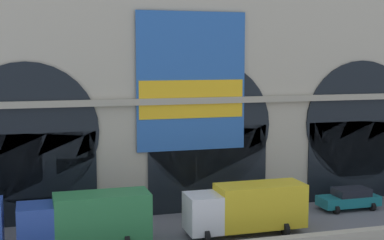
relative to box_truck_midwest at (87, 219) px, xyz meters
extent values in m
plane|color=slate|center=(9.13, 0.40, -1.70)|extent=(200.00, 200.00, 0.00)
cube|color=#B2A891|center=(9.13, 7.55, 6.54)|extent=(51.60, 4.29, 16.49)
cube|color=black|center=(-3.15, 5.35, 1.33)|extent=(8.77, 0.20, 6.07)
cylinder|color=black|center=(-3.15, 5.35, 4.37)|extent=(9.23, 0.20, 9.23)
cube|color=black|center=(9.13, 5.35, 1.33)|extent=(8.77, 0.20, 6.07)
cylinder|color=black|center=(9.13, 5.35, 4.37)|extent=(9.23, 0.20, 9.23)
cube|color=black|center=(21.42, 5.35, 1.33)|extent=(8.77, 0.20, 6.07)
cylinder|color=black|center=(21.42, 5.35, 4.37)|extent=(9.23, 0.20, 9.23)
cube|color=#2659A5|center=(7.86, 5.23, 7.57)|extent=(7.77, 0.12, 9.58)
cube|color=yellow|center=(7.86, 5.15, 6.35)|extent=(7.46, 0.04, 2.64)
cube|color=#A49A85|center=(9.13, 5.25, 6.24)|extent=(51.60, 0.50, 0.44)
cube|color=#28479E|center=(-2.86, 0.00, -0.13)|extent=(2.00, 2.30, 2.30)
cube|color=#2D7A42|center=(0.89, 0.00, 0.07)|extent=(5.50, 2.30, 2.70)
cylinder|color=black|center=(-2.96, 1.04, -1.28)|extent=(0.28, 0.84, 0.84)
cylinder|color=black|center=(2.14, 1.04, -1.28)|extent=(0.28, 0.84, 0.84)
cube|color=white|center=(6.91, -0.39, -0.13)|extent=(2.00, 2.30, 2.30)
cube|color=gold|center=(10.66, -0.39, 0.07)|extent=(5.50, 2.30, 2.70)
cylinder|color=black|center=(6.81, -1.43, -1.28)|extent=(0.28, 0.84, 0.84)
cylinder|color=black|center=(6.81, 0.64, -1.28)|extent=(0.28, 0.84, 0.84)
cylinder|color=black|center=(11.91, -1.43, -1.28)|extent=(0.28, 0.84, 0.84)
cylinder|color=black|center=(11.91, 0.64, -1.28)|extent=(0.28, 0.84, 0.84)
cube|color=#19727A|center=(18.93, 2.74, -1.05)|extent=(4.40, 1.80, 0.70)
cube|color=black|center=(19.15, 2.74, -0.43)|extent=(2.46, 1.62, 0.55)
cylinder|color=black|center=(17.48, 1.93, -1.40)|extent=(0.28, 0.60, 0.60)
cylinder|color=black|center=(17.48, 3.55, -1.40)|extent=(0.28, 0.60, 0.60)
cylinder|color=black|center=(20.38, 1.93, -1.40)|extent=(0.28, 0.60, 0.60)
cylinder|color=black|center=(20.38, 3.55, -1.40)|extent=(0.28, 0.60, 0.60)
camera|label=1|loc=(-2.99, -31.56, 9.30)|focal=51.96mm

